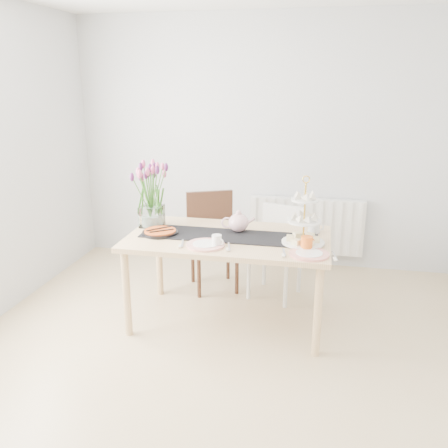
% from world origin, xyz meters
% --- Properties ---
extents(room_shell, '(4.50, 4.50, 4.50)m').
position_xyz_m(room_shell, '(0.00, 0.00, 1.30)').
color(room_shell, tan).
rests_on(room_shell, ground).
extents(radiator, '(1.20, 0.08, 0.60)m').
position_xyz_m(radiator, '(0.50, 2.19, 0.45)').
color(radiator, white).
rests_on(radiator, room_shell).
extents(dining_table, '(1.60, 0.90, 0.75)m').
position_xyz_m(dining_table, '(-0.07, 0.80, 0.67)').
color(dining_table, tan).
rests_on(dining_table, ground).
extents(chair_brown, '(0.60, 0.60, 0.92)m').
position_xyz_m(chair_brown, '(-0.37, 1.50, 0.54)').
color(chair_brown, '#361F13').
rests_on(chair_brown, ground).
extents(chair_white, '(0.51, 0.51, 0.83)m').
position_xyz_m(chair_white, '(0.28, 1.44, 0.48)').
color(chair_white, white).
rests_on(chair_white, ground).
extents(table_runner, '(1.40, 0.35, 0.01)m').
position_xyz_m(table_runner, '(-0.07, 0.80, 0.75)').
color(table_runner, black).
rests_on(table_runner, dining_table).
extents(tulip_vase, '(0.65, 0.65, 0.56)m').
position_xyz_m(tulip_vase, '(-0.76, 0.93, 1.11)').
color(tulip_vase, silver).
rests_on(tulip_vase, dining_table).
extents(cake_stand, '(0.32, 0.32, 0.48)m').
position_xyz_m(cake_stand, '(0.52, 0.73, 0.89)').
color(cake_stand, gold).
rests_on(cake_stand, dining_table).
extents(teapot, '(0.31, 0.27, 0.17)m').
position_xyz_m(teapot, '(-0.01, 0.92, 0.83)').
color(teapot, white).
rests_on(teapot, dining_table).
extents(cream_jug, '(0.12, 0.12, 0.10)m').
position_xyz_m(cream_jug, '(0.59, 1.03, 0.80)').
color(cream_jug, silver).
rests_on(cream_jug, dining_table).
extents(tart_tin, '(0.29, 0.29, 0.03)m').
position_xyz_m(tart_tin, '(-0.62, 0.74, 0.77)').
color(tart_tin, black).
rests_on(tart_tin, dining_table).
extents(mug_white, '(0.10, 0.10, 0.09)m').
position_xyz_m(mug_white, '(-0.11, 0.55, 0.79)').
color(mug_white, white).
rests_on(mug_white, dining_table).
extents(mug_orange, '(0.12, 0.12, 0.10)m').
position_xyz_m(mug_orange, '(0.55, 0.61, 0.80)').
color(mug_orange, orange).
rests_on(mug_orange, dining_table).
extents(plate_left, '(0.35, 0.35, 0.02)m').
position_xyz_m(plate_left, '(-0.20, 0.54, 0.76)').
color(plate_left, white).
rests_on(plate_left, dining_table).
extents(plate_right, '(0.33, 0.33, 0.01)m').
position_xyz_m(plate_right, '(0.57, 0.51, 0.76)').
color(plate_right, silver).
rests_on(plate_right, dining_table).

